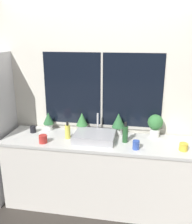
% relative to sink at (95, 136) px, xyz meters
% --- Properties ---
extents(ground_plane, '(14.00, 14.00, 0.00)m').
position_rel_sink_xyz_m(ground_plane, '(0.03, -0.29, -0.94)').
color(ground_plane, '#38332D').
extents(wall_back, '(8.00, 0.09, 2.70)m').
position_rel_sink_xyz_m(wall_back, '(0.03, 0.37, 0.41)').
color(wall_back, silver).
rests_on(wall_back, ground_plane).
extents(counter, '(2.27, 0.61, 0.89)m').
position_rel_sink_xyz_m(counter, '(0.03, 0.01, -0.49)').
color(counter, white).
rests_on(counter, ground_plane).
extents(sink, '(0.48, 0.42, 0.27)m').
position_rel_sink_xyz_m(sink, '(0.00, 0.00, 0.00)').
color(sink, '#ADADB2').
rests_on(sink, counter).
extents(potted_plant_far_left, '(0.14, 0.14, 0.24)m').
position_rel_sink_xyz_m(potted_plant_far_left, '(-0.66, 0.23, 0.09)').
color(potted_plant_far_left, white).
rests_on(potted_plant_far_left, counter).
extents(potted_plant_center_left, '(0.15, 0.15, 0.26)m').
position_rel_sink_xyz_m(potted_plant_center_left, '(-0.21, 0.23, 0.09)').
color(potted_plant_center_left, white).
rests_on(potted_plant_center_left, counter).
extents(potted_plant_center_right, '(0.16, 0.16, 0.28)m').
position_rel_sink_xyz_m(potted_plant_center_right, '(0.26, 0.23, 0.12)').
color(potted_plant_center_right, white).
rests_on(potted_plant_center_right, counter).
extents(potted_plant_far_right, '(0.19, 0.19, 0.28)m').
position_rel_sink_xyz_m(potted_plant_far_right, '(0.71, 0.23, 0.12)').
color(potted_plant_far_right, white).
rests_on(potted_plant_far_right, counter).
extents(soap_bottle, '(0.07, 0.07, 0.21)m').
position_rel_sink_xyz_m(soap_bottle, '(-0.33, -0.00, 0.04)').
color(soap_bottle, '#DBD14C').
rests_on(soap_bottle, counter).
extents(bottle_tall, '(0.06, 0.06, 0.25)m').
position_rel_sink_xyz_m(bottle_tall, '(0.36, 0.01, 0.06)').
color(bottle_tall, '#235128').
rests_on(bottle_tall, counter).
extents(mug_black, '(0.07, 0.07, 0.09)m').
position_rel_sink_xyz_m(mug_black, '(-0.82, 0.10, -0.00)').
color(mug_black, black).
rests_on(mug_black, counter).
extents(mug_red, '(0.10, 0.10, 0.09)m').
position_rel_sink_xyz_m(mug_red, '(-0.58, -0.18, 0.00)').
color(mug_red, '#B72D28').
rests_on(mug_red, counter).
extents(mug_blue, '(0.07, 0.07, 0.10)m').
position_rel_sink_xyz_m(mug_blue, '(0.49, -0.16, 0.00)').
color(mug_blue, '#3351AD').
rests_on(mug_blue, counter).
extents(mug_yellow, '(0.09, 0.09, 0.08)m').
position_rel_sink_xyz_m(mug_yellow, '(1.00, -0.11, -0.00)').
color(mug_yellow, gold).
rests_on(mug_yellow, counter).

